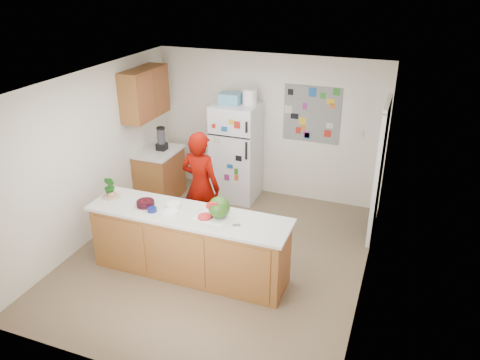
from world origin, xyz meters
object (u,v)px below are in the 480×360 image
at_px(person, 201,186).
at_px(cherry_bowl, 146,203).
at_px(watermelon, 219,207).
at_px(refrigerator, 236,152).

bearing_deg(person, cherry_bowl, 75.41).
distance_m(person, watermelon, 1.14).
relative_size(person, watermelon, 6.17).
bearing_deg(person, refrigerator, -83.56).
bearing_deg(watermelon, cherry_bowl, -177.50).
xyz_separation_m(person, cherry_bowl, (-0.36, -0.93, 0.11)).
bearing_deg(cherry_bowl, refrigerator, 81.48).
distance_m(refrigerator, cherry_bowl, 2.42).
xyz_separation_m(refrigerator, cherry_bowl, (-0.36, -2.39, 0.11)).
xyz_separation_m(person, watermelon, (0.67, -0.89, 0.22)).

